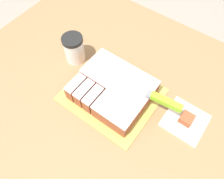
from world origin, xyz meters
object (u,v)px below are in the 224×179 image
coffee_cup (74,49)px  brownie (187,119)px  cake (113,89)px  knife (154,97)px  cake_board (112,95)px

coffee_cup → brownie: 0.50m
cake → knife: size_ratio=0.77×
cake_board → knife: (0.14, 0.04, 0.08)m
cake_board → cake: size_ratio=1.24×
coffee_cup → cake_board: bearing=-13.6°
cake_board → coffee_cup: coffee_cup is taller
cake_board → cake: bearing=40.0°
knife → brownie: size_ratio=7.86×
cake_board → cake: cake is taller
brownie → cake: bearing=-166.5°
cake_board → brownie: brownie is taller
knife → coffee_cup: size_ratio=2.95×
cake → knife: knife is taller
cake_board → brownie: bearing=13.9°
knife → coffee_cup: coffee_cup is taller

